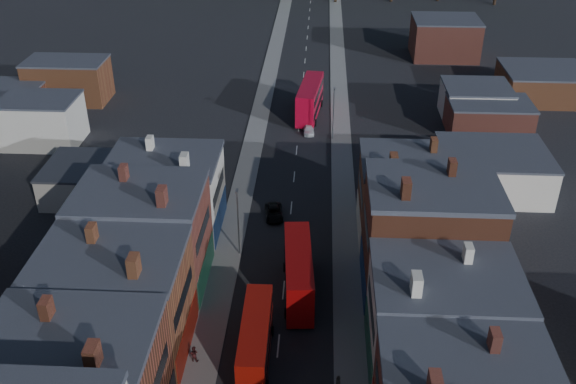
# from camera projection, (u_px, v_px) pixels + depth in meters

# --- Properties ---
(pavement_west) EXTENTS (3.00, 200.00, 0.12)m
(pavement_west) POSITION_uv_depth(u_px,v_px,m) (247.00, 168.00, 87.75)
(pavement_west) COLOR gray
(pavement_west) RESTS_ON ground
(pavement_east) EXTENTS (3.00, 200.00, 0.12)m
(pavement_east) POSITION_uv_depth(u_px,v_px,m) (342.00, 171.00, 87.15)
(pavement_east) COLOR gray
(pavement_east) RESTS_ON ground
(lamp_post_2) EXTENTS (0.25, 0.70, 8.12)m
(lamp_post_2) POSITION_uv_depth(u_px,v_px,m) (238.00, 218.00, 68.07)
(lamp_post_2) COLOR slate
(lamp_post_2) RESTS_ON ground
(lamp_post_3) EXTENTS (0.25, 0.70, 8.12)m
(lamp_post_3) POSITION_uv_depth(u_px,v_px,m) (334.00, 110.00, 93.53)
(lamp_post_3) COLOR slate
(lamp_post_3) RESTS_ON ground
(bus_0) EXTENTS (2.70, 10.34, 4.45)m
(bus_0) POSITION_uv_depth(u_px,v_px,m) (256.00, 340.00, 55.29)
(bus_0) COLOR #AF120A
(bus_0) RESTS_ON ground
(bus_1) EXTENTS (3.49, 11.51, 4.90)m
(bus_1) POSITION_uv_depth(u_px,v_px,m) (298.00, 272.00, 63.28)
(bus_1) COLOR #AF0A0A
(bus_1) RESTS_ON ground
(bus_2) EXTENTS (4.20, 12.65, 5.36)m
(bus_2) POSITION_uv_depth(u_px,v_px,m) (310.00, 99.00, 102.21)
(bus_2) COLOR #AF0720
(bus_2) RESTS_ON ground
(car_2) EXTENTS (2.59, 4.60, 1.21)m
(car_2) POSITION_uv_depth(u_px,v_px,m) (274.00, 212.00, 76.78)
(car_2) COLOR black
(car_2) RESTS_ON ground
(car_3) EXTENTS (1.83, 3.91, 1.10)m
(car_3) POSITION_uv_depth(u_px,v_px,m) (309.00, 129.00, 97.61)
(car_3) COLOR silver
(car_3) RESTS_ON ground
(ped_1) EXTENTS (0.84, 0.55, 1.60)m
(ped_1) POSITION_uv_depth(u_px,v_px,m) (194.00, 354.00, 55.96)
(ped_1) COLOR #461C1D
(ped_1) RESTS_ON pavement_west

